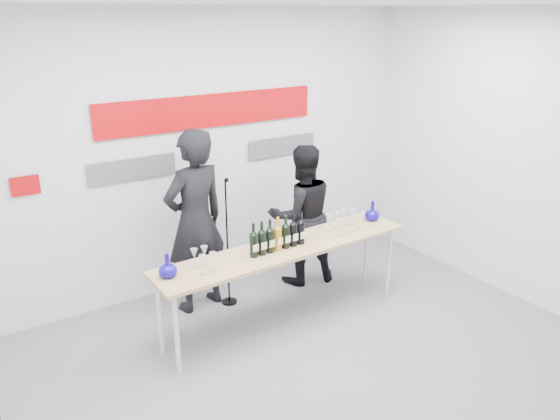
{
  "coord_description": "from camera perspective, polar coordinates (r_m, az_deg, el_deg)",
  "views": [
    {
      "loc": [
        -2.58,
        -3.23,
        2.93
      ],
      "look_at": [
        0.12,
        0.85,
        1.15
      ],
      "focal_mm": 35.0,
      "sensor_mm": 36.0,
      "label": 1
    }
  ],
  "objects": [
    {
      "name": "signage",
      "position": [
        5.89,
        -7.61,
        8.82
      ],
      "size": [
        3.38,
        0.02,
        0.79
      ],
      "color": "#B7070B",
      "rests_on": "back_wall"
    },
    {
      "name": "back_wall",
      "position": [
        6.0,
        -7.13,
        6.06
      ],
      "size": [
        5.0,
        0.04,
        3.0
      ],
      "primitive_type": "cube",
      "color": "silver",
      "rests_on": "ground"
    },
    {
      "name": "glasses_right",
      "position": [
        5.66,
        6.89,
        -1.22
      ],
      "size": [
        0.37,
        0.23,
        0.18
      ],
      "color": "silver",
      "rests_on": "tasting_table"
    },
    {
      "name": "presenter_left",
      "position": [
        5.53,
        -8.83,
        -1.23
      ],
      "size": [
        0.76,
        0.57,
        1.9
      ],
      "primitive_type": "imported",
      "rotation": [
        0.0,
        0.0,
        3.32
      ],
      "color": "black",
      "rests_on": "ground"
    },
    {
      "name": "presenter_right",
      "position": [
        6.08,
        2.26,
        -0.52
      ],
      "size": [
        0.9,
        0.77,
        1.6
      ],
      "primitive_type": "imported",
      "rotation": [
        0.0,
        0.0,
        2.9
      ],
      "color": "black",
      "rests_on": "ground"
    },
    {
      "name": "decanter_right",
      "position": [
        5.97,
        9.62,
        -0.05
      ],
      "size": [
        0.16,
        0.16,
        0.21
      ],
      "primitive_type": null,
      "color": "#120789",
      "rests_on": "tasting_table"
    },
    {
      "name": "glasses_left",
      "position": [
        4.81,
        -7.97,
        -5.23
      ],
      "size": [
        0.17,
        0.23,
        0.18
      ],
      "color": "silver",
      "rests_on": "tasting_table"
    },
    {
      "name": "wine_bottles",
      "position": [
        5.13,
        -0.22,
        -2.5
      ],
      "size": [
        0.62,
        0.09,
        0.33
      ],
      "rotation": [
        0.0,
        0.0,
        0.02
      ],
      "color": "black",
      "rests_on": "tasting_table"
    },
    {
      "name": "decanter_left",
      "position": [
        4.74,
        -11.68,
        -5.67
      ],
      "size": [
        0.16,
        0.16,
        0.21
      ],
      "primitive_type": null,
      "color": "#120789",
      "rests_on": "tasting_table"
    },
    {
      "name": "ground",
      "position": [
        5.07,
        4.27,
        -15.4
      ],
      "size": [
        5.0,
        5.0,
        0.0
      ],
      "primitive_type": "plane",
      "color": "slate",
      "rests_on": "ground"
    },
    {
      "name": "mic_stand",
      "position": [
        5.75,
        -5.42,
        -5.9
      ],
      "size": [
        0.16,
        0.16,
        1.4
      ],
      "rotation": [
        0.0,
        0.0,
        -0.39
      ],
      "color": "black",
      "rests_on": "ground"
    },
    {
      "name": "tasting_table",
      "position": [
        5.28,
        0.6,
        -4.47
      ],
      "size": [
        2.69,
        0.59,
        0.8
      ],
      "rotation": [
        0.0,
        0.0,
        0.02
      ],
      "color": "tan",
      "rests_on": "ground"
    }
  ]
}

